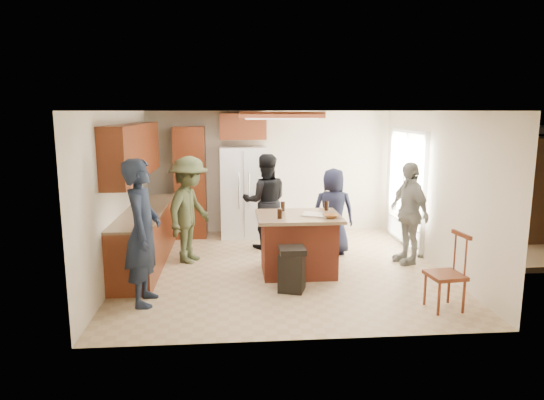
{
  "coord_description": "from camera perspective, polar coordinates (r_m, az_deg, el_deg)",
  "views": [
    {
      "loc": [
        -0.76,
        -7.45,
        2.5
      ],
      "look_at": [
        -0.16,
        -0.16,
        1.15
      ],
      "focal_mm": 32.0,
      "sensor_mm": 36.0,
      "label": 1
    }
  ],
  "objects": [
    {
      "name": "spindle_chair",
      "position": [
        6.59,
        19.86,
        -8.29
      ],
      "size": [
        0.47,
        0.47,
        0.99
      ],
      "color": "maroon",
      "rests_on": "ground"
    },
    {
      "name": "refrigerator",
      "position": [
        9.71,
        -3.37,
        0.94
      ],
      "size": [
        0.9,
        0.76,
        1.8
      ],
      "color": "white",
      "rests_on": "ground"
    },
    {
      "name": "left_cabinetry",
      "position": [
        8.14,
        -15.09,
        -0.85
      ],
      "size": [
        0.64,
        3.0,
        2.3
      ],
      "color": "maroon",
      "rests_on": "ground"
    },
    {
      "name": "back_wall_units",
      "position": [
        9.73,
        -8.04,
        3.74
      ],
      "size": [
        1.8,
        0.6,
        2.45
      ],
      "color": "maroon",
      "rests_on": "ground"
    },
    {
      "name": "room_shell",
      "position": [
        10.57,
        24.45,
        0.61
      ],
      "size": [
        8.0,
        5.2,
        5.0
      ],
      "color": "tan",
      "rests_on": "ground"
    },
    {
      "name": "trash_bin",
      "position": [
        6.86,
        2.37,
        -8.09
      ],
      "size": [
        0.43,
        0.43,
        0.63
      ],
      "color": "black",
      "rests_on": "ground"
    },
    {
      "name": "person_counter",
      "position": [
        8.13,
        -9.68,
        -1.15
      ],
      "size": [
        0.94,
        1.26,
        1.77
      ],
      "primitive_type": "imported",
      "rotation": [
        0.0,
        0.0,
        1.16
      ],
      "color": "#373F24",
      "rests_on": "ground"
    },
    {
      "name": "person_front_left",
      "position": [
        6.48,
        -14.98,
        -3.7
      ],
      "size": [
        0.52,
        0.71,
        1.91
      ],
      "primitive_type": "imported",
      "rotation": [
        0.0,
        0.0,
        1.56
      ],
      "color": "#1B2437",
      "rests_on": "ground"
    },
    {
      "name": "kitchen_island",
      "position": [
        7.54,
        3.11,
        -5.15
      ],
      "size": [
        1.28,
        1.03,
        0.93
      ],
      "color": "#9C3E28",
      "rests_on": "ground"
    },
    {
      "name": "person_behind_left",
      "position": [
        8.85,
        -0.79,
        -0.16
      ],
      "size": [
        0.86,
        0.55,
        1.74
      ],
      "primitive_type": "imported",
      "rotation": [
        0.0,
        0.0,
        3.17
      ],
      "color": "black",
      "rests_on": "ground"
    },
    {
      "name": "person_side_right",
      "position": [
        8.3,
        15.77,
        -1.46
      ],
      "size": [
        0.72,
        1.08,
        1.69
      ],
      "primitive_type": "imported",
      "rotation": [
        0.0,
        0.0,
        -1.34
      ],
      "color": "gray",
      "rests_on": "ground"
    },
    {
      "name": "person_behind_right",
      "position": [
        8.54,
        7.19,
        -1.36
      ],
      "size": [
        0.76,
        0.51,
        1.53
      ],
      "primitive_type": "imported",
      "rotation": [
        0.0,
        0.0,
        3.11
      ],
      "color": "black",
      "rests_on": "ground"
    },
    {
      "name": "island_items",
      "position": [
        7.4,
        5.04,
        -1.56
      ],
      "size": [
        0.91,
        0.73,
        0.15
      ],
      "color": "silver",
      "rests_on": "kitchen_island"
    }
  ]
}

